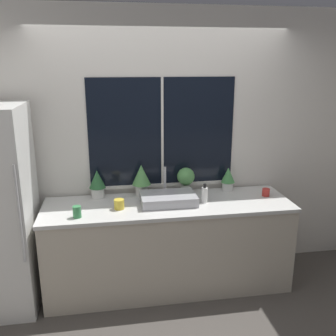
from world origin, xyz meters
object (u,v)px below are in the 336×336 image
at_px(sink, 168,199).
at_px(potted_plant_far_right, 228,178).
at_px(soap_bottle, 205,195).
at_px(mug_yellow, 119,204).
at_px(mug_green, 77,212).
at_px(potted_plant_center_right, 186,178).
at_px(potted_plant_far_left, 97,183).
at_px(mug_red, 266,192).
at_px(potted_plant_center_left, 141,178).

height_order(sink, potted_plant_far_right, sink).
xyz_separation_m(soap_bottle, mug_yellow, (-0.81, -0.04, -0.03)).
height_order(potted_plant_far_right, mug_green, potted_plant_far_right).
height_order(potted_plant_center_right, mug_yellow, potted_plant_center_right).
bearing_deg(sink, potted_plant_center_right, 48.91).
distance_m(sink, mug_green, 0.86).
xyz_separation_m(sink, mug_yellow, (-0.46, -0.07, -0.00)).
relative_size(potted_plant_far_left, mug_red, 3.70).
bearing_deg(mug_yellow, mug_green, -159.36).
relative_size(potted_plant_center_left, soap_bottle, 1.70).
height_order(potted_plant_far_right, soap_bottle, potted_plant_far_right).
distance_m(potted_plant_center_left, mug_green, 0.78).
distance_m(soap_bottle, mug_yellow, 0.82).
height_order(sink, soap_bottle, sink).
bearing_deg(potted_plant_center_right, mug_yellow, -154.31).
height_order(mug_red, mug_yellow, mug_yellow).
bearing_deg(potted_plant_far_left, sink, -21.89).
distance_m(potted_plant_far_left, soap_bottle, 1.06).
height_order(soap_bottle, mug_red, soap_bottle).
distance_m(potted_plant_center_right, soap_bottle, 0.33).
bearing_deg(sink, potted_plant_far_left, 158.11).
bearing_deg(sink, potted_plant_center_left, 130.22).
relative_size(potted_plant_far_left, mug_green, 2.72).
distance_m(potted_plant_far_left, potted_plant_center_left, 0.44).
height_order(potted_plant_center_left, potted_plant_center_right, potted_plant_center_left).
xyz_separation_m(potted_plant_far_right, mug_green, (-1.51, -0.47, -0.08)).
relative_size(potted_plant_far_left, potted_plant_center_right, 1.06).
bearing_deg(potted_plant_far_right, potted_plant_far_left, 180.00).
xyz_separation_m(potted_plant_far_left, potted_plant_far_right, (1.34, 0.00, -0.02)).
relative_size(potted_plant_far_right, mug_red, 3.24).
relative_size(potted_plant_center_right, soap_bottle, 1.42).
bearing_deg(potted_plant_center_left, potted_plant_center_right, 0.00).
height_order(potted_plant_center_right, potted_plant_far_right, potted_plant_center_right).
bearing_deg(potted_plant_far_right, mug_yellow, -163.73).
distance_m(sink, potted_plant_center_left, 0.37).
bearing_deg(soap_bottle, mug_green, -171.58).
relative_size(potted_plant_center_left, potted_plant_far_right, 1.29).
xyz_separation_m(potted_plant_center_left, mug_yellow, (-0.24, -0.33, -0.14)).
bearing_deg(soap_bottle, sink, 174.81).
bearing_deg(potted_plant_far_right, mug_green, -162.65).
height_order(potted_plant_far_left, potted_plant_far_right, potted_plant_far_left).
xyz_separation_m(potted_plant_center_left, potted_plant_far_right, (0.90, 0.00, -0.05)).
distance_m(potted_plant_far_right, mug_red, 0.41).
bearing_deg(mug_red, potted_plant_far_right, 145.02).
bearing_deg(sink, mug_red, 2.11).
relative_size(potted_plant_far_right, mug_green, 2.38).
bearing_deg(mug_green, soap_bottle, 8.42).
bearing_deg(potted_plant_far_left, mug_yellow, -59.39).
bearing_deg(potted_plant_far_left, potted_plant_center_right, 0.00).
relative_size(potted_plant_far_left, mug_yellow, 3.00).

